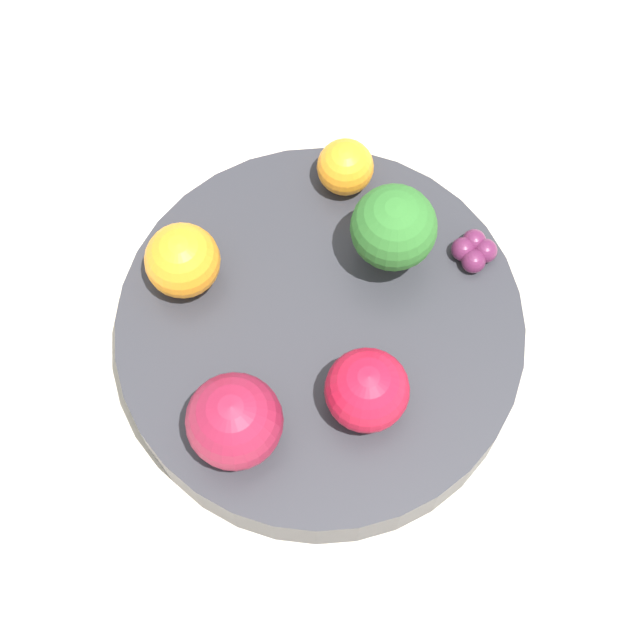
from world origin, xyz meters
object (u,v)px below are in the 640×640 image
Objects in this scene: bowl at (320,338)px; orange_back at (345,167)px; broccoli at (394,228)px; apple_red at (234,421)px; orange_front at (182,261)px; grape_cluster at (474,251)px; apple_green at (367,390)px.

orange_back is at bearing -86.71° from bowl.
broccoli is 1.18× the size of apple_red.
orange_front is 1.60× the size of grape_cluster.
apple_green is at bearing 130.78° from bowl.
apple_green is 0.13m from grape_cluster.
orange_back is (0.01, -0.11, 0.04)m from bowl.
apple_red is 1.13× the size of apple_green.
broccoli is (-0.03, -0.06, 0.06)m from bowl.
broccoli reaches higher than bowl.
grape_cluster is (-0.05, -0.12, -0.02)m from apple_green.
apple_green is 0.16m from orange_back.
orange_front is at bearing 16.86° from grape_cluster.
bowl is 5.09× the size of apple_green.
apple_green is (-0.04, 0.05, 0.05)m from bowl.
bowl is 8.72× the size of grape_cluster.
apple_green is at bearing -153.17° from apple_red.
orange_front is at bearing -58.90° from apple_red.
bowl is 6.95× the size of orange_back.
grape_cluster is (-0.10, 0.04, -0.01)m from orange_back.
apple_green reaches higher than orange_back.
apple_green is (-0.07, -0.04, -0.00)m from apple_red.
bowl is at bearing 59.33° from broccoli.
orange_front reaches higher than grape_cluster.
orange_back is at bearing -133.35° from orange_front.
orange_back is (0.05, -0.15, -0.01)m from apple_green.
broccoli is at bearing -87.59° from apple_green.
apple_red reaches higher than orange_front.
orange_back is (0.04, -0.05, -0.02)m from broccoli.
apple_red is 1.21× the size of orange_front.
broccoli is 0.14m from orange_front.
bowl is at bearing 170.55° from orange_front.
bowl is 0.11m from orange_front.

